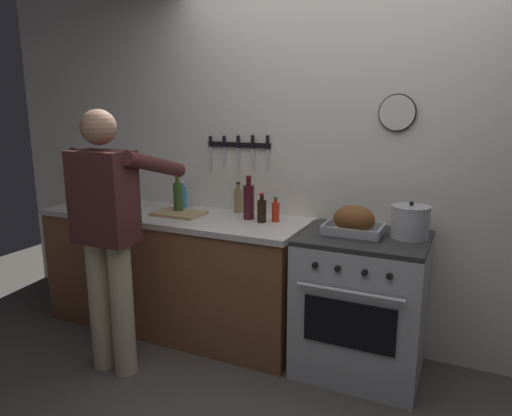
# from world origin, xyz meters

# --- Properties ---
(wall_back) EXTENTS (6.00, 0.13, 2.60)m
(wall_back) POSITION_xyz_m (0.00, 1.35, 1.30)
(wall_back) COLOR white
(wall_back) RESTS_ON ground
(counter_block) EXTENTS (2.03, 0.65, 0.90)m
(counter_block) POSITION_xyz_m (-1.20, 0.99, 0.45)
(counter_block) COLOR brown
(counter_block) RESTS_ON ground
(stove) EXTENTS (0.76, 0.67, 0.90)m
(stove) POSITION_xyz_m (0.22, 0.99, 0.45)
(stove) COLOR #BCBCC1
(stove) RESTS_ON ground
(person_cook) EXTENTS (0.51, 0.63, 1.66)m
(person_cook) POSITION_xyz_m (-1.21, 0.34, 0.95)
(person_cook) COLOR #C6B793
(person_cook) RESTS_ON ground
(roasting_pan) EXTENTS (0.35, 0.26, 0.18)m
(roasting_pan) POSITION_xyz_m (0.15, 0.98, 0.98)
(roasting_pan) COLOR #B7B7BC
(roasting_pan) RESTS_ON stove
(stock_pot) EXTENTS (0.23, 0.23, 0.22)m
(stock_pot) POSITION_xyz_m (0.47, 1.06, 1.00)
(stock_pot) COLOR #B7B7BC
(stock_pot) RESTS_ON stove
(cutting_board) EXTENTS (0.36, 0.24, 0.02)m
(cutting_board) POSITION_xyz_m (-1.13, 0.98, 0.91)
(cutting_board) COLOR tan
(cutting_board) RESTS_ON counter_block
(bottle_olive_oil) EXTENTS (0.07, 0.07, 0.29)m
(bottle_olive_oil) POSITION_xyz_m (-1.17, 1.03, 1.02)
(bottle_olive_oil) COLOR #385623
(bottle_olive_oil) RESTS_ON counter_block
(bottle_soy_sauce) EXTENTS (0.06, 0.06, 0.20)m
(bottle_soy_sauce) POSITION_xyz_m (-0.49, 1.03, 0.98)
(bottle_soy_sauce) COLOR black
(bottle_soy_sauce) RESTS_ON counter_block
(bottle_hot_sauce) EXTENTS (0.05, 0.05, 0.17)m
(bottle_hot_sauce) POSITION_xyz_m (-0.41, 1.09, 0.97)
(bottle_hot_sauce) COLOR red
(bottle_hot_sauce) RESTS_ON counter_block
(bottle_dish_soap) EXTENTS (0.06, 0.06, 0.22)m
(bottle_dish_soap) POSITION_xyz_m (-1.20, 1.14, 0.99)
(bottle_dish_soap) COLOR #338CCC
(bottle_dish_soap) RESTS_ON counter_block
(bottle_vinegar) EXTENTS (0.06, 0.06, 0.23)m
(bottle_vinegar) POSITION_xyz_m (-0.77, 1.23, 0.99)
(bottle_vinegar) COLOR #997F4C
(bottle_vinegar) RESTS_ON counter_block
(bottle_wine_red) EXTENTS (0.08, 0.08, 0.31)m
(bottle_wine_red) POSITION_xyz_m (-0.61, 1.08, 1.03)
(bottle_wine_red) COLOR #47141E
(bottle_wine_red) RESTS_ON counter_block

